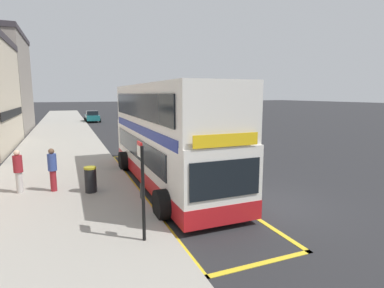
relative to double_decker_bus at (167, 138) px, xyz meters
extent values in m
plane|color=#28282B|center=(2.46, 27.84, -2.07)|extent=(260.00, 260.00, 0.00)
cube|color=#A39E93|center=(-4.54, 27.84, -2.00)|extent=(6.00, 76.00, 0.14)
cube|color=white|center=(0.01, 0.01, -0.72)|extent=(2.54, 10.95, 2.30)
cube|color=white|center=(0.01, 0.01, 1.38)|extent=(2.51, 10.73, 1.90)
cube|color=red|center=(0.01, 0.01, -1.57)|extent=(2.56, 10.97, 0.60)
cube|color=navy|center=(0.01, 0.01, 0.45)|extent=(2.57, 10.07, 0.36)
cube|color=black|center=(-1.28, 0.41, -0.42)|extent=(0.04, 8.76, 0.90)
cube|color=black|center=(-1.28, 0.01, 1.43)|extent=(0.04, 9.64, 1.00)
cube|color=black|center=(0.01, -5.48, -0.47)|extent=(2.23, 0.04, 1.10)
cube|color=yellow|center=(0.01, -5.48, 0.65)|extent=(2.03, 0.04, 0.36)
cylinder|color=black|center=(-1.35, -3.93, -1.57)|extent=(0.56, 1.00, 1.00)
cylinder|color=black|center=(1.36, -3.93, -1.57)|extent=(0.56, 1.00, 1.00)
cylinder|color=black|center=(-1.35, 3.02, -1.57)|extent=(0.56, 1.00, 1.00)
cylinder|color=black|center=(1.36, 3.02, -1.57)|extent=(0.56, 1.00, 1.00)
cube|color=yellow|center=(-1.46, -0.27, -2.06)|extent=(0.16, 14.24, 0.01)
cube|color=yellow|center=(1.44, -0.27, -2.06)|extent=(0.16, 14.24, 0.01)
cube|color=yellow|center=(-0.01, -7.31, -2.06)|extent=(3.07, 0.16, 0.01)
cube|color=yellow|center=(-0.01, 6.77, -2.06)|extent=(3.07, 0.16, 0.01)
cylinder|color=black|center=(-2.35, -5.36, -0.65)|extent=(0.09, 0.09, 2.55)
cube|color=silver|center=(-2.35, -5.10, 0.44)|extent=(0.05, 0.42, 0.30)
cube|color=red|center=(-2.35, -5.10, 0.64)|extent=(0.05, 0.42, 0.10)
cube|color=black|center=(-2.35, -5.26, -0.63)|extent=(0.06, 0.28, 0.40)
cube|color=black|center=(-7.70, 13.05, 0.53)|extent=(0.08, 9.53, 0.56)
cube|color=#196066|center=(-0.58, 33.52, -1.41)|extent=(1.76, 4.20, 0.72)
cube|color=black|center=(-0.58, 33.42, -0.75)|extent=(1.52, 1.90, 0.60)
cylinder|color=black|center=(-1.52, 34.82, -1.77)|extent=(0.22, 0.60, 0.60)
cylinder|color=black|center=(0.35, 34.82, -1.77)|extent=(0.22, 0.60, 0.60)
cylinder|color=black|center=(-1.52, 32.22, -1.77)|extent=(0.22, 0.60, 0.60)
cylinder|color=black|center=(0.35, 32.22, -1.77)|extent=(0.22, 0.60, 0.60)
cube|color=slate|center=(7.53, 47.90, -1.41)|extent=(1.76, 4.20, 0.72)
cube|color=black|center=(7.53, 47.80, -0.75)|extent=(1.52, 1.90, 0.60)
cylinder|color=black|center=(6.60, 49.21, -1.77)|extent=(0.22, 0.60, 0.60)
cylinder|color=black|center=(8.47, 49.21, -1.77)|extent=(0.22, 0.60, 0.60)
cylinder|color=black|center=(6.60, 46.60, -1.77)|extent=(0.22, 0.60, 0.60)
cylinder|color=black|center=(8.47, 46.60, -1.77)|extent=(0.22, 0.60, 0.60)
cylinder|color=#B7B2AD|center=(-5.94, 0.43, -1.51)|extent=(0.24, 0.24, 0.83)
cylinder|color=maroon|center=(-5.94, 0.43, -0.76)|extent=(0.34, 0.34, 0.66)
sphere|color=beige|center=(-5.94, 0.43, -0.32)|extent=(0.22, 0.22, 0.22)
cylinder|color=maroon|center=(-4.71, 0.17, -1.50)|extent=(0.24, 0.24, 0.84)
cylinder|color=#33478C|center=(-4.71, 0.17, -0.75)|extent=(0.34, 0.34, 0.67)
sphere|color=brown|center=(-4.71, 0.17, -0.30)|extent=(0.22, 0.22, 0.22)
cylinder|color=black|center=(-3.34, -0.55, -1.45)|extent=(0.45, 0.45, 0.94)
cylinder|color=#A5991E|center=(-3.34, -0.55, -0.94)|extent=(0.48, 0.48, 0.08)
camera|label=1|loc=(-4.09, -12.90, 1.92)|focal=28.66mm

